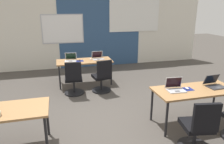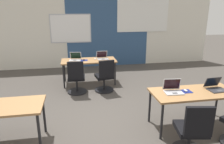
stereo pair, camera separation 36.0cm
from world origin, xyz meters
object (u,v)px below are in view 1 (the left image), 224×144
at_px(mouse_far_left, 79,60).
at_px(mouse_near_right_inner, 187,88).
at_px(laptop_far_left, 71,59).
at_px(laptop_near_right_end, 215,84).
at_px(desk_far_center, 84,62).
at_px(laptop_near_right_inner, 175,88).
at_px(mouse_far_right, 91,59).
at_px(desk_near_right, 195,92).
at_px(chair_near_right_inner, 198,130).
at_px(laptop_far_right, 98,58).
at_px(chair_far_right, 102,79).
at_px(chair_far_left, 74,81).

height_order(mouse_far_left, mouse_near_right_inner, same).
distance_m(laptop_far_left, laptop_near_right_end, 3.83).
distance_m(desk_far_center, laptop_near_right_inner, 3.06).
bearing_deg(desk_far_center, laptop_near_right_end, -51.57).
distance_m(mouse_near_right_inner, mouse_far_right, 3.14).
relative_size(desk_near_right, mouse_far_right, 15.17).
xyz_separation_m(mouse_far_left, chair_near_right_inner, (1.44, -3.55, -0.36)).
bearing_deg(chair_near_right_inner, mouse_near_right_inner, -100.27).
height_order(desk_far_center, mouse_near_right_inner, mouse_near_right_inner).
bearing_deg(chair_near_right_inner, laptop_far_right, -66.53).
distance_m(laptop_near_right_end, chair_far_right, 2.75).
bearing_deg(chair_near_right_inner, mouse_far_left, -58.04).
bearing_deg(desk_far_center, chair_far_right, -64.61).
bearing_deg(desk_far_center, chair_far_left, -117.46).
bearing_deg(laptop_near_right_inner, mouse_near_right_inner, 1.61).
distance_m(desk_far_center, laptop_far_left, 0.41).
height_order(desk_near_right, chair_far_right, chair_far_right).
relative_size(desk_far_center, laptop_far_right, 4.57).
bearing_deg(mouse_far_right, laptop_near_right_inner, -67.53).
xyz_separation_m(laptop_far_left, laptop_near_right_end, (2.59, -2.83, -0.00)).
height_order(chair_far_left, laptop_near_right_inner, laptop_near_right_inner).
height_order(mouse_far_left, mouse_far_right, mouse_far_left).
relative_size(chair_far_left, mouse_near_right_inner, 9.00).
bearing_deg(mouse_far_left, laptop_near_right_inner, -61.27).
bearing_deg(mouse_near_right_inner, desk_far_center, 119.96).
bearing_deg(mouse_near_right_inner, laptop_near_right_inner, 176.28).
xyz_separation_m(chair_near_right_inner, laptop_far_right, (-0.87, 3.64, 0.39)).
distance_m(laptop_far_left, mouse_near_right_inner, 3.44).
bearing_deg(chair_far_right, chair_near_right_inner, 100.16).
relative_size(laptop_far_left, mouse_far_right, 3.56).
distance_m(desk_near_right, laptop_far_right, 3.16).
relative_size(laptop_near_right_inner, chair_near_right_inner, 0.38).
relative_size(mouse_far_left, mouse_near_right_inner, 1.07).
bearing_deg(laptop_far_right, laptop_far_left, 176.70).
xyz_separation_m(mouse_far_left, chair_far_right, (0.51, -0.74, -0.36)).
relative_size(desk_near_right, desk_far_center, 1.00).
bearing_deg(mouse_far_left, desk_far_center, 9.83).
bearing_deg(mouse_far_left, laptop_near_right_end, -49.54).
distance_m(laptop_far_left, laptop_far_right, 0.81).
bearing_deg(desk_near_right, chair_near_right_inner, -120.48).
height_order(mouse_far_left, chair_far_right, chair_far_right).
relative_size(laptop_near_right_end, mouse_far_right, 3.32).
bearing_deg(laptop_far_right, chair_far_left, -138.82).
height_order(laptop_far_left, mouse_far_right, laptop_far_left).
relative_size(chair_near_right_inner, chair_far_right, 1.00).
relative_size(desk_far_center, laptop_near_right_inner, 4.52).
bearing_deg(mouse_near_right_inner, chair_near_right_inner, -110.24).
height_order(laptop_near_right_end, mouse_far_right, laptop_near_right_end).
relative_size(mouse_far_left, chair_near_right_inner, 0.12).
bearing_deg(mouse_far_right, laptop_far_right, 4.62).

